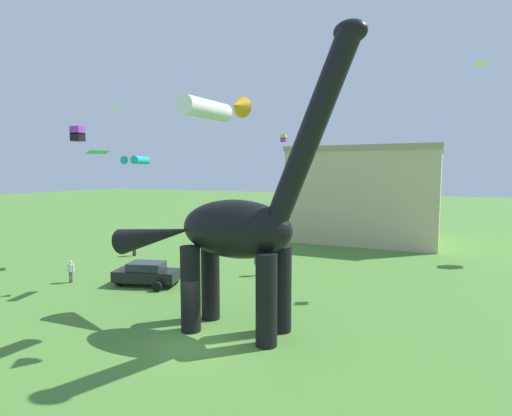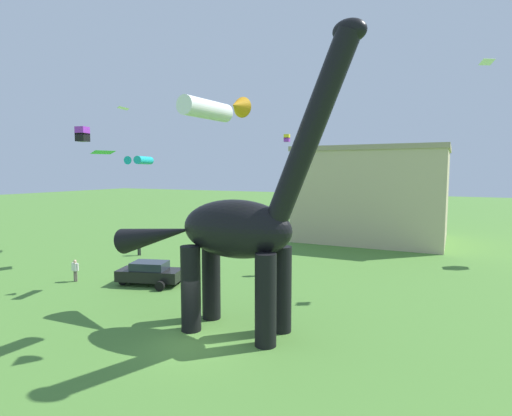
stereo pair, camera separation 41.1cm
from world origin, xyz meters
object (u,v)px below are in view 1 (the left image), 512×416
object	(u,v)px
kite_near_high	(137,160)
kite_apex	(481,63)
kite_far_right	(98,152)
kite_far_left	(213,108)
person_watching_child	(134,245)
person_far_spectator	(71,269)
kite_mid_right	(117,108)
kite_near_low	(78,134)
person_near_flyer	(281,268)
parked_sedan_left	(147,273)
dinosaur_sculpture	(234,229)
kite_high_left	(284,138)
person_strolling_adult	(258,262)

from	to	relation	value
kite_near_high	kite_apex	world-z (taller)	kite_apex
kite_far_right	kite_near_high	world-z (taller)	kite_far_right
kite_far_right	kite_far_left	bearing A→B (deg)	-27.90
person_watching_child	person_far_spectator	world-z (taller)	person_watching_child
kite_mid_right	kite_near_low	xyz separation A→B (m)	(6.05, -10.36, -3.61)
person_near_flyer	person_watching_child	distance (m)	14.92
person_watching_child	kite_far_right	distance (m)	8.83
parked_sedan_left	kite_apex	distance (m)	25.65
dinosaur_sculpture	kite_mid_right	bearing A→B (deg)	111.17
person_near_flyer	kite_mid_right	distance (m)	23.95
person_near_flyer	person_far_spectator	distance (m)	14.42
dinosaur_sculpture	kite_far_left	world-z (taller)	dinosaur_sculpture
kite_mid_right	kite_far_right	bearing A→B (deg)	-58.09
person_far_spectator	kite_near_low	bearing A→B (deg)	-76.16
kite_apex	kite_near_high	bearing A→B (deg)	-154.50
kite_far_left	kite_apex	distance (m)	18.61
dinosaur_sculpture	parked_sedan_left	bearing A→B (deg)	120.32
kite_far_left	kite_apex	size ratio (longest dim) A/B	3.29
dinosaur_sculpture	kite_high_left	bearing A→B (deg)	66.00
kite_mid_right	kite_high_left	size ratio (longest dim) A/B	3.03
parked_sedan_left	kite_mid_right	world-z (taller)	kite_mid_right
kite_apex	parked_sedan_left	bearing A→B (deg)	-154.90
person_near_flyer	kite_near_low	world-z (taller)	kite_near_low
person_far_spectator	kite_mid_right	size ratio (longest dim) A/B	0.92
parked_sedan_left	person_far_spectator	xyz separation A→B (m)	(-5.14, -1.66, 0.11)
person_near_flyer	kite_apex	distance (m)	18.73
kite_far_right	kite_near_low	world-z (taller)	kite_near_low
kite_near_high	kite_high_left	size ratio (longest dim) A/B	3.52
kite_mid_right	kite_high_left	world-z (taller)	kite_mid_right
kite_near_low	kite_apex	world-z (taller)	kite_apex
person_strolling_adult	kite_near_low	distance (m)	15.73
person_strolling_adult	kite_high_left	bearing A→B (deg)	175.16
person_far_spectator	kite_near_low	size ratio (longest dim) A/B	1.46
parked_sedan_left	person_near_flyer	distance (m)	9.16
kite_mid_right	kite_near_high	bearing A→B (deg)	-42.52
person_far_spectator	dinosaur_sculpture	bearing A→B (deg)	160.63
parked_sedan_left	person_watching_child	world-z (taller)	person_watching_child
person_watching_child	kite_apex	world-z (taller)	kite_apex
person_near_flyer	kite_mid_right	xyz separation A→B (m)	(-19.40, 5.13, 13.07)
parked_sedan_left	kite_far_right	distance (m)	11.81
dinosaur_sculpture	person_near_flyer	bearing A→B (deg)	64.83
person_strolling_adult	kite_apex	world-z (taller)	kite_apex
person_strolling_adult	kite_mid_right	distance (m)	22.30
person_strolling_adult	kite_apex	size ratio (longest dim) A/B	1.67
kite_far_right	kite_near_high	xyz separation A→B (m)	(7.35, -3.82, -0.81)
kite_mid_right	kite_far_left	bearing A→B (deg)	-37.16
person_far_spectator	person_watching_child	bearing A→B (deg)	-84.66
person_strolling_adult	kite_high_left	distance (m)	9.22
kite_high_left	kite_near_low	xyz separation A→B (m)	(-12.87, -6.92, 0.23)
parked_sedan_left	kite_far_left	size ratio (longest dim) A/B	1.42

